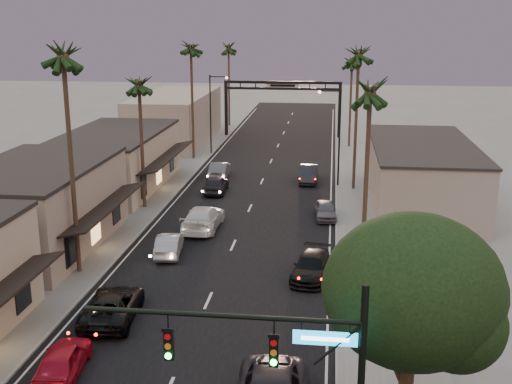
% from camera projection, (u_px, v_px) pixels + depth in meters
% --- Properties ---
extents(ground, '(200.00, 200.00, 0.00)m').
position_uv_depth(ground, '(254.00, 198.00, 55.57)').
color(ground, slate).
rests_on(ground, ground).
extents(road, '(14.00, 120.00, 0.02)m').
position_uv_depth(road, '(261.00, 184.00, 60.36)').
color(road, black).
rests_on(road, ground).
extents(sidewalk_left, '(5.00, 92.00, 0.12)m').
position_uv_depth(sidewalk_left, '(179.00, 164.00, 68.14)').
color(sidewalk_left, slate).
rests_on(sidewalk_left, ground).
extents(sidewalk_right, '(5.00, 92.00, 0.12)m').
position_uv_depth(sidewalk_right, '(360.00, 169.00, 65.96)').
color(sidewalk_right, slate).
rests_on(sidewalk_right, ground).
extents(storefront_mid, '(8.00, 14.00, 5.50)m').
position_uv_depth(storefront_mid, '(37.00, 209.00, 42.93)').
color(storefront_mid, gray).
rests_on(storefront_mid, ground).
extents(storefront_far, '(8.00, 16.00, 5.00)m').
position_uv_depth(storefront_far, '(115.00, 161.00, 58.32)').
color(storefront_far, tan).
rests_on(storefront_far, ground).
extents(storefront_dist, '(8.00, 20.00, 6.00)m').
position_uv_depth(storefront_dist, '(176.00, 118.00, 80.23)').
color(storefront_dist, gray).
rests_on(storefront_dist, ground).
extents(building_right, '(8.00, 18.00, 5.00)m').
position_uv_depth(building_right, '(421.00, 175.00, 53.31)').
color(building_right, gray).
rests_on(building_right, ground).
extents(traffic_signal, '(8.51, 0.22, 7.80)m').
position_uv_depth(traffic_signal, '(297.00, 366.00, 19.09)').
color(traffic_signal, black).
rests_on(traffic_signal, ground).
extents(corner_tree, '(6.20, 6.20, 8.80)m').
position_uv_depth(corner_tree, '(415.00, 297.00, 21.72)').
color(corner_tree, '#38281C').
rests_on(corner_tree, ground).
extents(arch, '(15.20, 0.40, 7.27)m').
position_uv_depth(arch, '(282.00, 95.00, 82.86)').
color(arch, black).
rests_on(arch, ground).
extents(streetlight_right, '(2.13, 0.30, 9.00)m').
position_uv_depth(streetlight_right, '(337.00, 129.00, 58.17)').
color(streetlight_right, black).
rests_on(streetlight_right, ground).
extents(streetlight_left, '(2.13, 0.30, 9.00)m').
position_uv_depth(streetlight_left, '(213.00, 108.00, 72.21)').
color(streetlight_left, black).
rests_on(streetlight_left, ground).
extents(palm_lb, '(3.20, 3.20, 15.20)m').
position_uv_depth(palm_lb, '(62.00, 50.00, 35.80)').
color(palm_lb, '#38281C').
rests_on(palm_lb, ground).
extents(palm_lc, '(3.20, 3.20, 12.20)m').
position_uv_depth(palm_lc, '(139.00, 80.00, 49.98)').
color(palm_lc, '#38281C').
rests_on(palm_lc, ground).
extents(palm_ld, '(3.20, 3.20, 14.20)m').
position_uv_depth(palm_ld, '(191.00, 44.00, 67.67)').
color(palm_ld, '#38281C').
rests_on(palm_ld, ground).
extents(palm_ra, '(3.20, 3.20, 13.20)m').
position_uv_depth(palm_ra, '(371.00, 85.00, 36.25)').
color(palm_ra, '#38281C').
rests_on(palm_ra, ground).
extents(palm_rb, '(3.20, 3.20, 14.20)m').
position_uv_depth(palm_rb, '(359.00, 50.00, 55.16)').
color(palm_rb, '#38281C').
rests_on(palm_rb, ground).
extents(palm_rc, '(3.20, 3.20, 12.20)m').
position_uv_depth(palm_rc, '(352.00, 59.00, 74.83)').
color(palm_rc, '#38281C').
rests_on(palm_rc, ground).
extents(palm_far, '(3.20, 3.20, 13.20)m').
position_uv_depth(palm_far, '(228.00, 45.00, 89.93)').
color(palm_far, '#38281C').
rests_on(palm_far, ground).
extents(oncoming_red, '(2.22, 4.48, 1.47)m').
position_uv_depth(oncoming_red, '(63.00, 360.00, 27.89)').
color(oncoming_red, maroon).
rests_on(oncoming_red, ground).
extents(oncoming_pickup, '(2.96, 5.66, 1.52)m').
position_uv_depth(oncoming_pickup, '(112.00, 305.00, 33.11)').
color(oncoming_pickup, black).
rests_on(oncoming_pickup, ground).
extents(oncoming_silver, '(2.03, 4.45, 1.41)m').
position_uv_depth(oncoming_silver, '(169.00, 244.00, 42.20)').
color(oncoming_silver, '#99999E').
rests_on(oncoming_silver, ground).
extents(oncoming_white, '(2.53, 5.98, 1.72)m').
position_uv_depth(oncoming_white, '(203.00, 218.00, 47.29)').
color(oncoming_white, silver).
rests_on(oncoming_white, ground).
extents(oncoming_dgrey, '(1.90, 4.60, 1.56)m').
position_uv_depth(oncoming_dgrey, '(216.00, 184.00, 57.18)').
color(oncoming_dgrey, black).
rests_on(oncoming_dgrey, ground).
extents(oncoming_grey_far, '(1.90, 4.86, 1.58)m').
position_uv_depth(oncoming_grey_far, '(220.00, 170.00, 62.52)').
color(oncoming_grey_far, '#4F4F54').
rests_on(oncoming_grey_far, ground).
extents(curbside_black, '(2.64, 5.11, 1.42)m').
position_uv_depth(curbside_black, '(311.00, 266.00, 38.44)').
color(curbside_black, black).
rests_on(curbside_black, ground).
extents(curbside_grey, '(1.91, 4.07, 1.35)m').
position_uv_depth(curbside_grey, '(325.00, 210.00, 49.81)').
color(curbside_grey, '#57565C').
rests_on(curbside_grey, ground).
extents(curbside_far, '(1.65, 4.73, 1.56)m').
position_uv_depth(curbside_far, '(308.00, 174.00, 60.91)').
color(curbside_far, black).
rests_on(curbside_far, ground).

